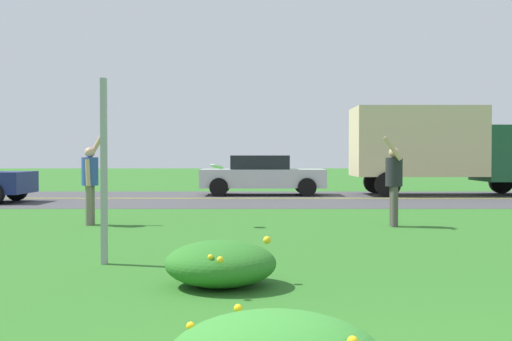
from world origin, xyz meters
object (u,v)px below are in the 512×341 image
sign_post_near_path (107,171)px  car_silver_center_left (265,175)px  person_catcher_dark_shirt (397,179)px  frisbee_white (220,167)px  box_truck_dark_green (444,146)px  person_thrower_blue_shirt (93,178)px

sign_post_near_path → car_silver_center_left: (2.22, 14.19, -0.48)m
person_catcher_dark_shirt → frisbee_white: (-3.57, 0.03, 0.25)m
sign_post_near_path → person_catcher_dark_shirt: (4.78, 4.27, -0.26)m
box_truck_dark_green → person_thrower_blue_shirt: bearing=-136.5°
person_catcher_dark_shirt → box_truck_dark_green: size_ratio=0.27×
person_catcher_dark_shirt → frisbee_white: 3.58m
frisbee_white → car_silver_center_left: size_ratio=0.06×
person_thrower_blue_shirt → frisbee_white: person_thrower_blue_shirt is taller
person_catcher_dark_shirt → frisbee_white: person_catcher_dark_shirt is taller
person_catcher_dark_shirt → car_silver_center_left: size_ratio=0.41×
person_thrower_blue_shirt → frisbee_white: bearing=-5.1°
sign_post_near_path → car_silver_center_left: bearing=81.1°
sign_post_near_path → box_truck_dark_green: bearing=58.3°
person_catcher_dark_shirt → box_truck_dark_green: (3.99, 9.93, 0.84)m
sign_post_near_path → person_catcher_dark_shirt: size_ratio=1.34×
sign_post_near_path → person_catcher_dark_shirt: bearing=41.8°
sign_post_near_path → person_thrower_blue_shirt: sign_post_near_path is taller
frisbee_white → box_truck_dark_green: size_ratio=0.04×
car_silver_center_left → box_truck_dark_green: box_truck_dark_green is taller
box_truck_dark_green → sign_post_near_path: bearing=-121.7°
car_silver_center_left → frisbee_white: bearing=-95.8°
sign_post_near_path → person_thrower_blue_shirt: 4.76m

